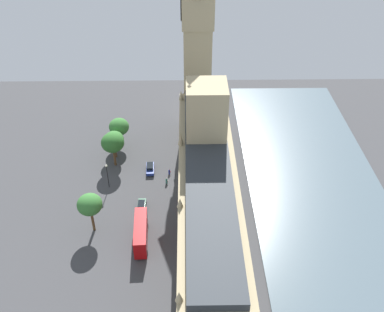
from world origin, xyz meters
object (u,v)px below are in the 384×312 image
(car_dark_green_leading, at_px, (142,206))
(plane_tree_kerbside, at_px, (119,127))
(plane_tree_far_end, at_px, (113,143))
(plane_tree_near_tower, at_px, (114,140))
(parliament_building, at_px, (207,187))
(plane_tree_opposite_hall, at_px, (90,205))
(double_decker_bus_midblock, at_px, (141,233))
(clock_tower, at_px, (197,40))
(pedestrian_trailing, at_px, (167,181))
(car_blue_under_trees, at_px, (150,168))
(pedestrian_corner, at_px, (169,172))
(street_lamp_by_river_gate, at_px, (107,172))

(car_dark_green_leading, height_order, plane_tree_kerbside, plane_tree_kerbside)
(plane_tree_far_end, distance_m, plane_tree_near_tower, 3.73)
(parliament_building, bearing_deg, plane_tree_opposite_hall, 8.69)
(car_dark_green_leading, bearing_deg, double_decker_bus_midblock, -85.53)
(clock_tower, bearing_deg, parliament_building, 92.03)
(clock_tower, height_order, pedestrian_trailing, clock_tower)
(car_dark_green_leading, bearing_deg, car_blue_under_trees, 85.70)
(plane_tree_far_end, bearing_deg, plane_tree_opposite_hall, 85.81)
(pedestrian_corner, distance_m, plane_tree_kerbside, 19.27)
(plane_tree_near_tower, relative_size, street_lamp_by_river_gate, 1.13)
(car_dark_green_leading, height_order, plane_tree_near_tower, plane_tree_near_tower)
(car_dark_green_leading, bearing_deg, pedestrian_corner, 64.43)
(car_blue_under_trees, xyz_separation_m, car_dark_green_leading, (1.08, 13.52, -0.00))
(plane_tree_opposite_hall, bearing_deg, plane_tree_far_end, -94.19)
(car_dark_green_leading, distance_m, double_decker_bus_midblock, 10.03)
(plane_tree_kerbside, relative_size, plane_tree_far_end, 0.87)
(car_dark_green_leading, height_order, plane_tree_opposite_hall, plane_tree_opposite_hall)
(plane_tree_kerbside, relative_size, street_lamp_by_river_gate, 1.21)
(street_lamp_by_river_gate, bearing_deg, plane_tree_far_end, -92.70)
(double_decker_bus_midblock, height_order, plane_tree_far_end, plane_tree_far_end)
(street_lamp_by_river_gate, bearing_deg, plane_tree_near_tower, -90.65)
(car_dark_green_leading, relative_size, plane_tree_far_end, 0.45)
(double_decker_bus_midblock, bearing_deg, plane_tree_opposite_hall, -21.26)
(car_blue_under_trees, relative_size, street_lamp_by_river_gate, 0.72)
(double_decker_bus_midblock, bearing_deg, parliament_building, -155.58)
(double_decker_bus_midblock, distance_m, plane_tree_kerbside, 35.93)
(parliament_building, distance_m, car_dark_green_leading, 16.56)
(clock_tower, distance_m, pedestrian_trailing, 36.02)
(plane_tree_kerbside, height_order, plane_tree_near_tower, plane_tree_kerbside)
(car_blue_under_trees, height_order, plane_tree_opposite_hall, plane_tree_opposite_hall)
(car_dark_green_leading, bearing_deg, plane_tree_far_end, 116.52)
(double_decker_bus_midblock, bearing_deg, plane_tree_kerbside, -79.52)
(plane_tree_kerbside, distance_m, plane_tree_near_tower, 5.43)
(pedestrian_corner, bearing_deg, plane_tree_far_end, -108.97)
(double_decker_bus_midblock, relative_size, street_lamp_by_river_gate, 1.58)
(car_blue_under_trees, relative_size, plane_tree_opposite_hall, 0.51)
(plane_tree_near_tower, height_order, street_lamp_by_river_gate, plane_tree_near_tower)
(double_decker_bus_midblock, xyz_separation_m, plane_tree_near_tower, (8.96, -29.44, 2.81))
(car_dark_green_leading, xyz_separation_m, plane_tree_near_tower, (8.24, -19.59, 4.56))
(plane_tree_far_end, bearing_deg, car_blue_under_trees, 163.69)
(pedestrian_corner, relative_size, plane_tree_far_end, 0.17)
(car_blue_under_trees, height_order, plane_tree_far_end, plane_tree_far_end)
(parliament_building, height_order, pedestrian_trailing, parliament_building)
(double_decker_bus_midblock, bearing_deg, clock_tower, -109.38)
(car_dark_green_leading, height_order, street_lamp_by_river_gate, street_lamp_by_river_gate)
(street_lamp_by_river_gate, bearing_deg, plane_tree_opposite_hall, 84.88)
(plane_tree_kerbside, bearing_deg, car_dark_green_leading, 106.88)
(pedestrian_trailing, relative_size, street_lamp_by_river_gate, 0.25)
(parliament_building, bearing_deg, plane_tree_kerbside, -51.47)
(clock_tower, xyz_separation_m, pedestrian_corner, (7.32, 20.30, -25.86))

